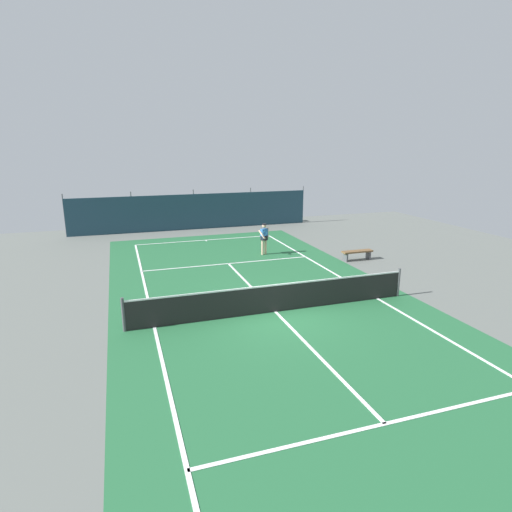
% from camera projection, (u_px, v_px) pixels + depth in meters
% --- Properties ---
extents(ground_plane, '(36.00, 36.00, 0.00)m').
position_uv_depth(ground_plane, '(275.00, 312.00, 14.58)').
color(ground_plane, slate).
extents(court_surface, '(11.02, 26.60, 0.01)m').
position_uv_depth(court_surface, '(275.00, 312.00, 14.58)').
color(court_surface, '#236038').
rests_on(court_surface, ground).
extents(tennis_net, '(10.12, 0.10, 1.10)m').
position_uv_depth(tennis_net, '(275.00, 298.00, 14.45)').
color(tennis_net, black).
rests_on(tennis_net, ground).
extents(back_fence, '(16.30, 0.98, 2.70)m').
position_uv_depth(back_fence, '(193.00, 218.00, 29.16)').
color(back_fence, '#1E3D4C').
rests_on(back_fence, ground).
extents(tennis_player, '(0.57, 0.82, 1.64)m').
position_uv_depth(tennis_player, '(264.00, 237.00, 21.95)').
color(tennis_player, '#D8AD8C').
rests_on(tennis_player, ground).
extents(tennis_ball_near_player, '(0.07, 0.07, 0.07)m').
position_uv_depth(tennis_ball_near_player, '(317.00, 285.00, 17.31)').
color(tennis_ball_near_player, '#CCDB33').
rests_on(tennis_ball_near_player, ground).
extents(courtside_bench, '(1.60, 0.40, 0.49)m').
position_uv_depth(courtside_bench, '(357.00, 253.00, 21.01)').
color(courtside_bench, brown).
rests_on(courtside_bench, ground).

